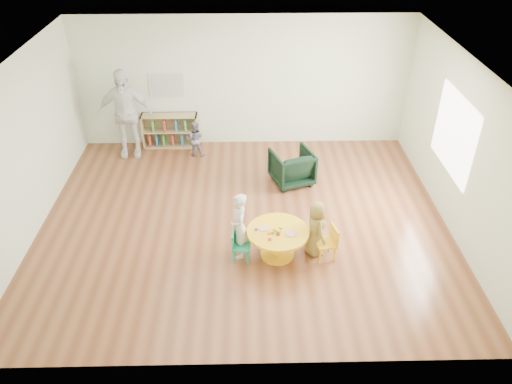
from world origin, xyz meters
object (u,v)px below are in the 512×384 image
child_left (239,226)px  armchair (292,167)px  kid_chair_left (239,245)px  activity_table (278,238)px  toddler (195,139)px  adult_caretaker (125,114)px  bookshelf (170,130)px  kid_chair_right (328,242)px  child_right (316,228)px

child_left → armchair: bearing=145.9°
kid_chair_left → activity_table: bearing=102.6°
activity_table → toddler: (-1.55, 3.33, 0.06)m
toddler → adult_caretaker: bearing=1.2°
bookshelf → adult_caretaker: (-0.82, -0.38, 0.58)m
kid_chair_right → adult_caretaker: 5.15m
child_left → adult_caretaker: bearing=-154.2°
adult_caretaker → bookshelf: bearing=20.1°
activity_table → child_right: bearing=5.5°
child_left → toddler: bearing=-173.1°
child_right → adult_caretaker: (-3.55, 3.36, 0.47)m
child_left → kid_chair_right: bearing=76.8°
activity_table → bookshelf: (-2.14, 3.79, 0.03)m
kid_chair_left → child_right: (1.20, 0.14, 0.20)m
activity_table → child_left: bearing=176.7°
kid_chair_left → bookshelf: bookshelf is taller
activity_table → kid_chair_right: size_ratio=1.70×
armchair → activity_table: bearing=60.6°
kid_chair_right → kid_chair_left: bearing=78.3°
kid_chair_right → toddler: (-2.34, 3.39, 0.08)m
armchair → child_right: (0.19, -2.14, 0.14)m
activity_table → armchair: (0.40, 2.19, 0.01)m
kid_chair_left → child_left: 0.30m
toddler → kid_chair_right: bearing=129.0°
bookshelf → child_right: bearing=-53.8°
bookshelf → toddler: 0.74m
kid_chair_left → armchair: 2.49m
child_left → toddler: 3.44m
activity_table → kid_chair_left: (-0.61, -0.08, -0.05)m
toddler → armchair: bearing=154.2°
child_right → toddler: (-2.14, 3.28, -0.09)m
bookshelf → child_right: 4.63m
activity_table → kid_chair_right: 0.79m
child_right → armchair: bearing=-12.2°
armchair → toddler: (-1.96, 1.14, 0.05)m
bookshelf → toddler: toddler is taller
child_left → adult_caretaker: 4.14m
kid_chair_left → child_left: size_ratio=0.47×
bookshelf → child_left: (1.54, -3.75, 0.19)m
kid_chair_left → adult_caretaker: (-2.36, 3.49, 0.66)m
bookshelf → toddler: (0.59, -0.46, 0.02)m
adult_caretaker → child_left: bearing=-59.5°
activity_table → toddler: size_ratio=1.24×
kid_chair_left → adult_caretaker: 4.27m
armchair → child_right: child_right is taller
armchair → child_left: bearing=46.0°
armchair → kid_chair_right: bearing=80.5°
child_right → toddler: child_right is taller
armchair → toddler: toddler is taller
activity_table → toddler: toddler is taller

